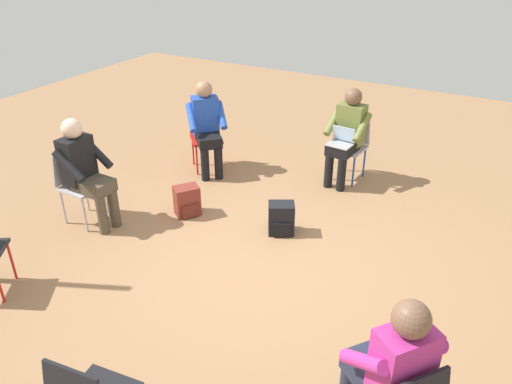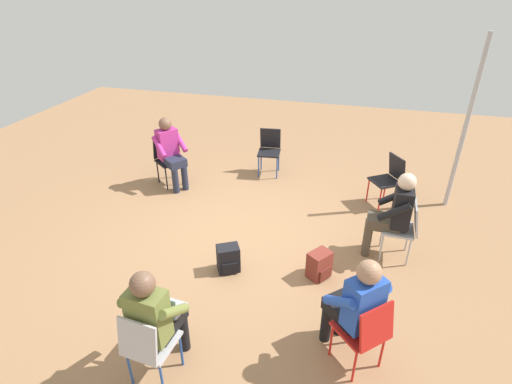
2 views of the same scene
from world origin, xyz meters
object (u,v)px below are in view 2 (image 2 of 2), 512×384
object	(u,v)px
chair_south	(148,344)
person_in_black	(393,211)
backpack_near_laptop_user	(319,266)
person_in_blue	(356,303)
chair_northeast	(389,177)
backpack_by_empty_chair	(228,260)
person_with_laptop	(156,314)
person_in_magenta	(170,150)
chair_southeast	(365,330)
chair_northwest	(167,157)
chair_east	(404,226)
chair_north	(270,148)

from	to	relation	value
chair_south	person_in_black	world-z (taller)	person_in_black
backpack_near_laptop_user	person_in_blue	bearing A→B (deg)	-68.43
chair_northeast	backpack_by_empty_chair	xyz separation A→B (m)	(-1.98, -2.25, -0.34)
person_with_laptop	person_in_black	size ratio (longest dim) A/B	1.00
person_in_magenta	person_in_blue	distance (m)	4.35
chair_south	chair_southeast	distance (m)	1.98
chair_south	chair_southeast	xyz separation A→B (m)	(1.86, 0.66, 0.00)
person_in_blue	person_in_black	world-z (taller)	same
chair_northwest	backpack_near_laptop_user	world-z (taller)	chair_northwest
chair_northeast	person_in_black	world-z (taller)	person_in_black
chair_northeast	chair_south	size ratio (longest dim) A/B	1.00
chair_east	chair_southeast	size ratio (longest dim) A/B	1.00
chair_northwest	chair_northeast	xyz separation A→B (m)	(3.79, 0.19, 0.00)
backpack_near_laptop_user	person_in_black	bearing A→B (deg)	39.29
person_in_magenta	backpack_near_laptop_user	bearing A→B (deg)	95.41
chair_north	chair_southeast	bearing A→B (deg)	108.35
person_in_magenta	person_in_blue	size ratio (longest dim) A/B	1.00
chair_northwest	backpack_near_laptop_user	bearing A→B (deg)	95.15
chair_northeast	backpack_near_laptop_user	size ratio (longest dim) A/B	2.36
chair_east	backpack_by_empty_chair	xyz separation A→B (m)	(-2.13, -0.85, -0.34)
chair_northeast	backpack_near_laptop_user	xyz separation A→B (m)	(-0.84, -2.07, -0.34)
person_in_black	backpack_by_empty_chair	bearing A→B (deg)	115.10
chair_east	person_with_laptop	world-z (taller)	person_with_laptop
chair_north	person_in_magenta	distance (m)	1.82
backpack_near_laptop_user	backpack_by_empty_chair	bearing A→B (deg)	-171.07
chair_south	person_in_blue	size ratio (longest dim) A/B	0.69
chair_northwest	chair_north	bearing A→B (deg)	154.89
chair_south	person_in_magenta	bearing A→B (deg)	117.97
person_in_blue	chair_southeast	bearing A→B (deg)	-90.00
chair_northeast	chair_southeast	world-z (taller)	same
chair_south	backpack_by_empty_chair	distance (m)	1.74
chair_south	person_with_laptop	distance (m)	0.26
chair_south	chair_southeast	bearing A→B (deg)	24.95
backpack_by_empty_chair	chair_south	bearing A→B (deg)	-95.87
person_with_laptop	backpack_near_laptop_user	bearing A→B (deg)	58.39
chair_north	person_in_magenta	world-z (taller)	person_in_magenta
chair_northwest	chair_south	xyz separation A→B (m)	(1.64, -3.76, 0.00)
chair_southeast	person_with_laptop	world-z (taller)	person_with_laptop
chair_northwest	backpack_by_empty_chair	world-z (taller)	chair_northwest
chair_southeast	backpack_near_laptop_user	distance (m)	1.38
chair_north	chair_northwest	size ratio (longest dim) A/B	1.00
chair_northwest	person_in_black	bearing A→B (deg)	109.97
person_in_black	person_in_magenta	bearing A→B (deg)	74.74
chair_south	person_in_blue	xyz separation A→B (m)	(1.75, 0.78, 0.20)
person_in_magenta	chair_northeast	bearing A→B (deg)	132.20
backpack_by_empty_chair	person_in_magenta	bearing A→B (deg)	130.72
chair_northwest	backpack_by_empty_chair	bearing A→B (deg)	79.06
chair_north	person_with_laptop	size ratio (longest dim) A/B	0.69
chair_south	person_with_laptop	world-z (taller)	person_with_laptop
chair_northeast	chair_south	bearing A→B (deg)	117.09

